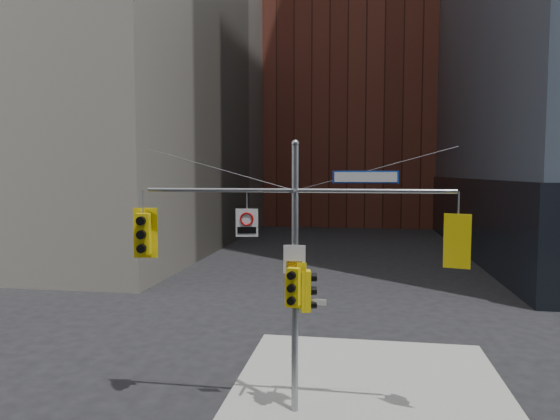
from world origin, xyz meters
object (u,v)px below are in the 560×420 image
(traffic_light_pole_front, at_px, (294,287))
(street_sign_blade, at_px, (366,177))
(signal_assembly, at_px, (295,252))
(regulatory_sign_arm, at_px, (247,222))
(traffic_light_west_arm, at_px, (144,234))
(traffic_light_pole_side, at_px, (307,291))
(traffic_light_east_arm, at_px, (458,240))

(traffic_light_pole_front, bearing_deg, street_sign_blade, 18.92)
(signal_assembly, bearing_deg, street_sign_blade, 0.09)
(regulatory_sign_arm, bearing_deg, traffic_light_west_arm, 171.64)
(traffic_light_pole_side, relative_size, traffic_light_pole_front, 0.89)
(traffic_light_pole_front, bearing_deg, signal_assembly, 100.50)
(traffic_light_pole_side, xyz_separation_m, traffic_light_pole_front, (-0.32, -0.28, 0.16))
(traffic_light_pole_front, relative_size, street_sign_blade, 0.73)
(traffic_light_pole_front, bearing_deg, traffic_light_pole_side, 51.51)
(traffic_light_west_arm, distance_m, street_sign_blade, 6.15)
(traffic_light_east_arm, relative_size, traffic_light_pole_side, 1.24)
(street_sign_blade, bearing_deg, traffic_light_pole_side, 178.88)
(traffic_light_pole_side, xyz_separation_m, regulatory_sign_arm, (-1.60, -0.04, 1.78))
(signal_assembly, xyz_separation_m, traffic_light_west_arm, (-4.17, 0.01, 0.38))
(traffic_light_west_arm, bearing_deg, signal_assembly, -8.44)
(traffic_light_west_arm, bearing_deg, traffic_light_pole_front, -12.10)
(traffic_light_west_arm, bearing_deg, traffic_light_pole_side, -8.22)
(traffic_light_west_arm, bearing_deg, street_sign_blade, -8.35)
(traffic_light_west_arm, distance_m, traffic_light_east_arm, 8.21)
(regulatory_sign_arm, bearing_deg, signal_assembly, -6.78)
(traffic_light_pole_front, height_order, regulatory_sign_arm, regulatory_sign_arm)
(traffic_light_pole_side, bearing_deg, street_sign_blade, -101.97)
(traffic_light_west_arm, relative_size, traffic_light_east_arm, 1.04)
(traffic_light_west_arm, height_order, street_sign_blade, street_sign_blade)
(traffic_light_west_arm, xyz_separation_m, regulatory_sign_arm, (2.90, -0.03, 0.37))
(traffic_light_west_arm, xyz_separation_m, traffic_light_east_arm, (8.21, -0.01, -0.00))
(signal_assembly, distance_m, traffic_light_pole_front, 0.90)
(traffic_light_pole_side, height_order, traffic_light_pole_front, traffic_light_pole_front)
(traffic_light_west_arm, height_order, regulatory_sign_arm, regulatory_sign_arm)
(signal_assembly, relative_size, traffic_light_pole_side, 7.45)
(traffic_light_pole_front, bearing_deg, regulatory_sign_arm, 179.31)
(signal_assembly, relative_size, traffic_light_pole_front, 6.66)
(signal_assembly, height_order, traffic_light_pole_side, signal_assembly)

